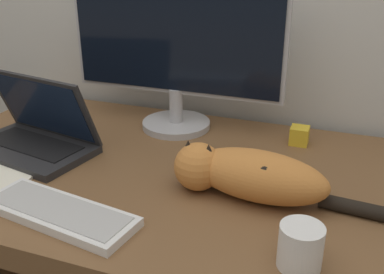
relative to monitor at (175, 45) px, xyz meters
The scene contains 7 objects.
desk 0.51m from the monitor, 76.56° to the right, with size 1.33×0.80×0.77m.
monitor is the anchor object (origin of this frame).
laptop 0.47m from the monitor, 136.69° to the right, with size 0.37×0.26×0.21m.
external_keyboard 0.60m from the monitor, 94.63° to the right, with size 0.36×0.17×0.02m.
cat 0.49m from the monitor, 47.25° to the right, with size 0.49×0.16×0.12m.
coffee_mug 0.72m from the monitor, 49.82° to the right, with size 0.08×0.08×0.08m.
small_toy 0.44m from the monitor, ahead, with size 0.05×0.05×0.05m.
Camera 1 is at (0.43, -0.53, 1.30)m, focal length 42.00 mm.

